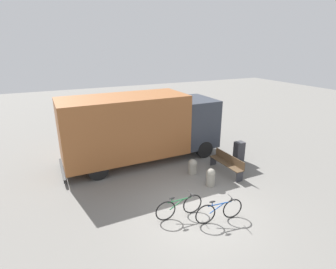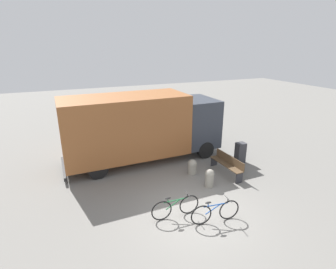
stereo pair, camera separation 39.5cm
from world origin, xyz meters
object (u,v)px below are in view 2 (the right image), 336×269
delivery_truck (141,126)px  bicycle_near (175,207)px  park_bench (227,163)px  bollard_far_bench (192,166)px  utility_box (240,153)px  bollard_near_bench (209,177)px  bicycle_middle (215,212)px

delivery_truck → bicycle_near: bearing=-95.4°
park_bench → bollard_far_bench: bearing=66.4°
delivery_truck → utility_box: bearing=-27.3°
bollard_far_bench → bollard_near_bench: bearing=-84.6°
park_bench → bicycle_middle: (-2.40, -2.76, -0.11)m
delivery_truck → bollard_far_bench: bearing=-56.9°
delivery_truck → utility_box: delivery_truck is taller
delivery_truck → bollard_near_bench: size_ratio=10.12×
bollard_far_bench → utility_box: size_ratio=0.69×
bicycle_middle → bollard_near_bench: size_ratio=2.23×
bicycle_near → bollard_far_bench: bearing=53.7°
bicycle_near → bollard_near_bench: 2.51m
bicycle_near → bicycle_middle: bearing=-33.1°
bicycle_middle → bollard_near_bench: (1.04, 2.07, 0.03)m
bollard_near_bench → bicycle_middle: bearing=-116.8°
delivery_truck → bicycle_middle: 5.98m
park_bench → utility_box: bearing=-61.0°
bicycle_near → utility_box: utility_box is taller
bicycle_middle → bollard_far_bench: 3.47m
utility_box → bicycle_near: bearing=-150.0°
bicycle_middle → bollard_far_bench: (0.92, 3.35, -0.02)m
bollard_far_bench → bicycle_middle: bearing=-105.4°
delivery_truck → bollard_near_bench: bearing=-65.6°
bicycle_near → bollard_far_bench: size_ratio=2.48×
delivery_truck → bollard_far_bench: delivery_truck is taller
bollard_far_bench → utility_box: bearing=4.2°
park_bench → utility_box: utility_box is taller
delivery_truck → park_bench: 4.52m
bicycle_middle → bollard_near_bench: bicycle_middle is taller
bicycle_middle → utility_box: 5.15m
delivery_truck → park_bench: size_ratio=3.95×
park_bench → bollard_near_bench: size_ratio=2.56×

